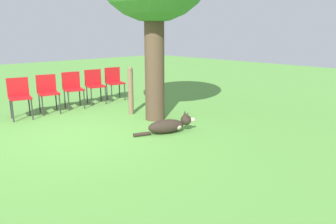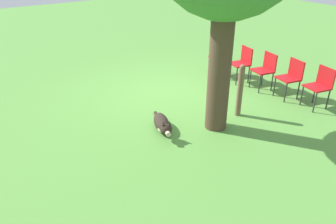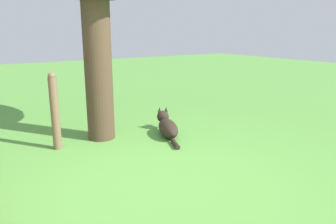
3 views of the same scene
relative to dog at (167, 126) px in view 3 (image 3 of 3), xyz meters
name	(u,v)px [view 3 (image 3 of 3)]	position (x,y,z in m)	size (l,w,h in m)	color
ground_plane	(140,177)	(-1.12, -1.13, -0.14)	(30.00, 30.00, 0.00)	#56933D
dog	(167,126)	(0.00, 0.00, 0.00)	(0.54, 1.15, 0.39)	#2D231C
fence_post	(55,111)	(-1.65, 0.34, 0.41)	(0.12, 0.12, 1.09)	brown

